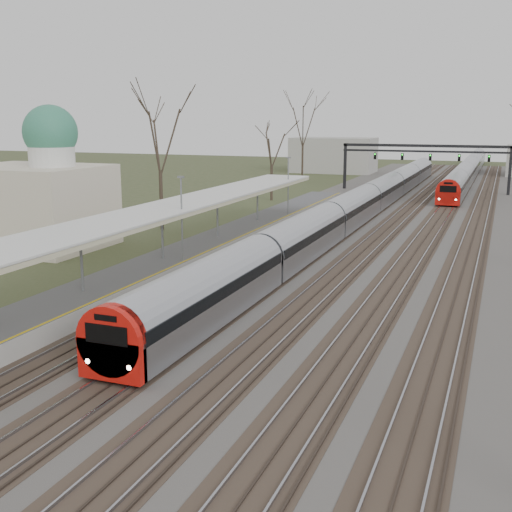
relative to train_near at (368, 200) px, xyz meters
The scene contains 8 objects.
track_bed 8.86m from the train_near, 71.58° to the right, with size 24.00×160.00×0.22m.
platform 26.64m from the train_near, 104.24° to the right, with size 3.50×69.00×1.00m, color #9E9B93.
canopy 31.11m from the train_near, 102.19° to the right, with size 4.10×50.00×3.11m.
dome_building 31.85m from the train_near, 127.21° to the right, with size 10.00×8.00×10.30m.
signal_gantry 22.13m from the train_near, 82.66° to the left, with size 21.00×0.59×6.08m.
tree_west_far 22.07m from the train_near, 133.46° to the right, with size 5.50×5.50×11.33m.
train_near is the anchor object (origin of this frame).
train_far 45.33m from the train_near, 81.12° to the left, with size 2.62×75.21×3.05m.
Camera 1 is at (9.95, 0.59, 9.40)m, focal length 45.00 mm.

